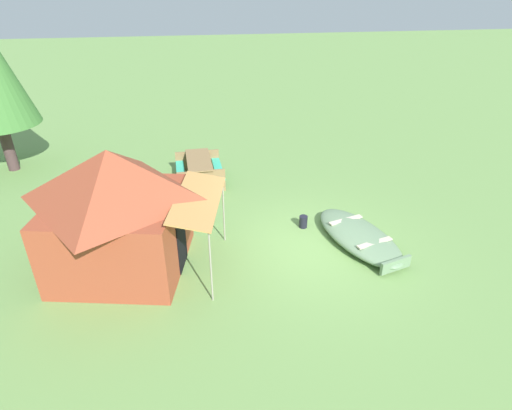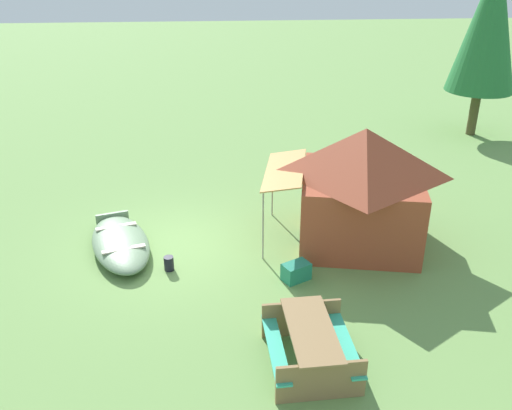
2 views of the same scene
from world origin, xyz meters
name	(u,v)px [view 1 (image 1 of 2)]	position (x,y,z in m)	size (l,w,h in m)	color
ground_plane	(308,248)	(0.00, 0.00, 0.00)	(80.00, 80.00, 0.00)	#6C964E
beached_rowboat	(359,236)	(0.04, -1.33, 0.21)	(3.15, 2.05, 0.39)	slate
canvas_cabin_tent	(117,209)	(0.01, 4.36, 1.48)	(3.43, 4.18, 2.86)	#9E432B
picnic_table	(199,168)	(4.26, 2.48, 0.48)	(1.90, 1.54, 0.77)	olive
cooler_box	(198,217)	(1.60, 2.63, 0.19)	(0.58, 0.37, 0.39)	#208064
fuel_can	(303,222)	(1.00, -0.14, 0.16)	(0.22, 0.22, 0.33)	black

